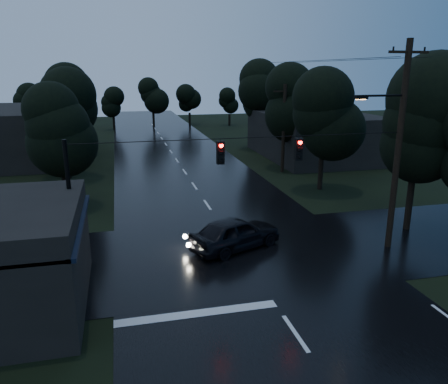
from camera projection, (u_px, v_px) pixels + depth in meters
name	position (u px, v px, depth m)	size (l,w,h in m)	color
main_road	(185.00, 172.00, 38.19)	(12.00, 120.00, 0.02)	black
cross_street	(240.00, 253.00, 21.34)	(60.00, 9.00, 0.02)	black
building_far_right	(314.00, 135.00, 44.50)	(10.00, 14.00, 4.40)	black
building_far_left	(31.00, 133.00, 43.71)	(10.00, 16.00, 5.00)	black
utility_pole_main	(397.00, 144.00, 20.66)	(3.50, 0.30, 10.00)	black
utility_pole_far	(284.00, 128.00, 37.15)	(2.00, 0.30, 7.50)	black
anchor_pole_left	(71.00, 212.00, 17.90)	(0.18, 0.18, 6.00)	black
span_signals	(259.00, 150.00, 19.11)	(15.00, 0.37, 1.12)	black
tree_corner_near	(419.00, 122.00, 22.92)	(4.48, 4.48, 9.44)	black
tree_left_a	(59.00, 126.00, 27.25)	(3.92, 3.92, 8.26)	black
tree_left_b	(63.00, 109.00, 34.50)	(4.20, 4.20, 8.85)	black
tree_left_c	(67.00, 97.00, 43.62)	(4.48, 4.48, 9.44)	black
tree_right_a	(324.00, 113.00, 31.22)	(4.20, 4.20, 8.85)	black
tree_right_b	(290.00, 101.00, 38.74)	(4.48, 4.48, 9.44)	black
tree_right_c	(261.00, 91.00, 48.13)	(4.76, 4.76, 10.03)	black
car	(235.00, 233.00, 21.65)	(1.94, 4.81, 1.64)	black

